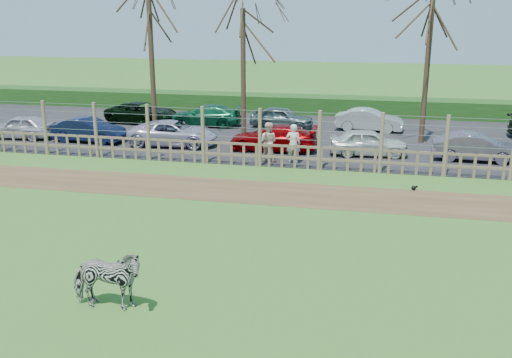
% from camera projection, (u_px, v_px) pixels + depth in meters
% --- Properties ---
extents(ground, '(120.00, 120.00, 0.00)m').
position_uv_depth(ground, '(205.00, 236.00, 16.81)').
color(ground, '#659836').
rests_on(ground, ground).
extents(dirt_strip, '(34.00, 2.80, 0.01)m').
position_uv_depth(dirt_strip, '(241.00, 191.00, 21.03)').
color(dirt_strip, brown).
rests_on(dirt_strip, ground).
extents(asphalt, '(44.00, 13.00, 0.04)m').
position_uv_depth(asphalt, '(284.00, 135.00, 30.40)').
color(asphalt, '#232326').
rests_on(asphalt, ground).
extents(hedge, '(46.00, 2.00, 1.10)m').
position_uv_depth(hedge, '(302.00, 104.00, 36.81)').
color(hedge, '#1E4716').
rests_on(hedge, ground).
extents(fence, '(30.16, 0.16, 2.50)m').
position_uv_depth(fence, '(260.00, 148.00, 24.08)').
color(fence, brown).
rests_on(fence, ground).
extents(tree_left, '(4.80, 4.80, 7.88)m').
position_uv_depth(tree_left, '(150.00, 27.00, 28.22)').
color(tree_left, '#3D2B1E').
rests_on(tree_left, ground).
extents(tree_mid, '(4.80, 4.80, 6.83)m').
position_uv_depth(tree_mid, '(243.00, 42.00, 28.48)').
color(tree_mid, '#3D2B1E').
rests_on(tree_mid, ground).
extents(tree_right, '(4.80, 4.80, 7.35)m').
position_uv_depth(tree_right, '(430.00, 36.00, 27.05)').
color(tree_right, '#3D2B1E').
rests_on(tree_right, ground).
extents(zebra, '(1.77, 0.93, 1.44)m').
position_uv_depth(zebra, '(107.00, 280.00, 12.51)').
color(zebra, gray).
rests_on(zebra, ground).
extents(visitor_a, '(0.67, 0.49, 1.72)m').
position_uv_depth(visitor_a, '(293.00, 144.00, 24.43)').
color(visitor_a, silver).
rests_on(visitor_a, asphalt).
extents(visitor_b, '(0.89, 0.73, 1.72)m').
position_uv_depth(visitor_b, '(268.00, 142.00, 24.78)').
color(visitor_b, beige).
rests_on(visitor_b, asphalt).
extents(crow, '(0.24, 0.18, 0.19)m').
position_uv_depth(crow, '(414.00, 188.00, 21.06)').
color(crow, black).
rests_on(crow, ground).
extents(car_0, '(3.61, 1.64, 1.20)m').
position_uv_depth(car_0, '(21.00, 127.00, 29.31)').
color(car_0, silver).
rests_on(car_0, asphalt).
extents(car_1, '(3.69, 1.41, 1.20)m').
position_uv_depth(car_1, '(89.00, 130.00, 28.54)').
color(car_1, '#10193C').
rests_on(car_1, asphalt).
extents(car_2, '(4.45, 2.29, 1.20)m').
position_uv_depth(car_2, '(173.00, 133.00, 27.78)').
color(car_2, '#BBB0CB').
rests_on(car_2, asphalt).
extents(car_3, '(4.14, 1.68, 1.20)m').
position_uv_depth(car_3, '(274.00, 138.00, 26.78)').
color(car_3, '#880205').
rests_on(car_3, asphalt).
extents(car_4, '(3.64, 1.75, 1.20)m').
position_uv_depth(car_4, '(368.00, 142.00, 25.87)').
color(car_4, silver).
rests_on(car_4, asphalt).
extents(car_5, '(3.68, 1.37, 1.20)m').
position_uv_depth(car_5, '(475.00, 147.00, 24.94)').
color(car_5, '#61566A').
rests_on(car_5, asphalt).
extents(car_8, '(4.53, 2.50, 1.20)m').
position_uv_depth(car_8, '(142.00, 113.00, 33.29)').
color(car_8, black).
rests_on(car_8, asphalt).
extents(car_9, '(4.25, 1.98, 1.20)m').
position_uv_depth(car_9, '(205.00, 115.00, 32.47)').
color(car_9, '#0D5332').
rests_on(car_9, asphalt).
extents(car_10, '(3.64, 1.75, 1.20)m').
position_uv_depth(car_10, '(282.00, 118.00, 31.80)').
color(car_10, '#516768').
rests_on(car_10, asphalt).
extents(car_11, '(3.75, 1.63, 1.20)m').
position_uv_depth(car_11, '(369.00, 120.00, 31.12)').
color(car_11, silver).
rests_on(car_11, asphalt).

